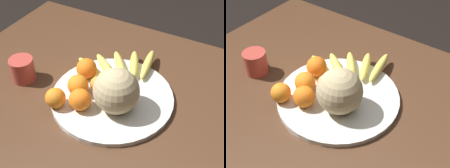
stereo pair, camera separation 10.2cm
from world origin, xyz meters
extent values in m
cube|color=#4C301E|center=(0.00, 0.00, 0.71)|extent=(1.28, 0.90, 0.04)
cube|color=#4C301E|center=(-0.56, 0.36, 0.34)|extent=(0.07, 0.07, 0.69)
cylinder|color=silver|center=(0.00, -0.03, 0.74)|extent=(0.42, 0.42, 0.02)
torus|color=navy|center=(0.00, -0.03, 0.74)|extent=(0.42, 0.42, 0.01)
sphere|color=tan|center=(0.04, -0.08, 0.82)|extent=(0.15, 0.15, 0.15)
sphere|color=#473819|center=(0.01, 0.04, 0.76)|extent=(0.02, 0.02, 0.02)
ellipsoid|color=#E5D156|center=(0.04, 0.16, 0.76)|extent=(0.06, 0.18, 0.03)
ellipsoid|color=#E5D156|center=(0.00, 0.14, 0.76)|extent=(0.10, 0.16, 0.03)
ellipsoid|color=#E5D156|center=(-0.04, 0.11, 0.76)|extent=(0.13, 0.16, 0.03)
ellipsoid|color=#E5D156|center=(-0.08, 0.07, 0.76)|extent=(0.15, 0.13, 0.03)
ellipsoid|color=#E5D156|center=(-0.12, 0.03, 0.76)|extent=(0.18, 0.10, 0.03)
sphere|color=orange|center=(-0.05, -0.04, 0.77)|extent=(0.06, 0.06, 0.06)
sphere|color=orange|center=(-0.11, -0.08, 0.78)|extent=(0.07, 0.07, 0.07)
sphere|color=orange|center=(0.00, 0.01, 0.77)|extent=(0.06, 0.06, 0.06)
sphere|color=orange|center=(-0.14, -0.16, 0.78)|extent=(0.07, 0.07, 0.07)
sphere|color=orange|center=(-0.06, -0.14, 0.78)|extent=(0.07, 0.07, 0.07)
sphere|color=orange|center=(-0.13, 0.01, 0.78)|extent=(0.07, 0.07, 0.07)
cylinder|color=#B74238|center=(-0.33, -0.09, 0.77)|extent=(0.09, 0.09, 0.09)
torus|color=#B74238|center=(-0.37, -0.07, 0.77)|extent=(0.06, 0.04, 0.06)
camera|label=1|loc=(0.37, -0.71, 1.47)|focal=50.00mm
camera|label=2|loc=(0.45, -0.66, 1.47)|focal=50.00mm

